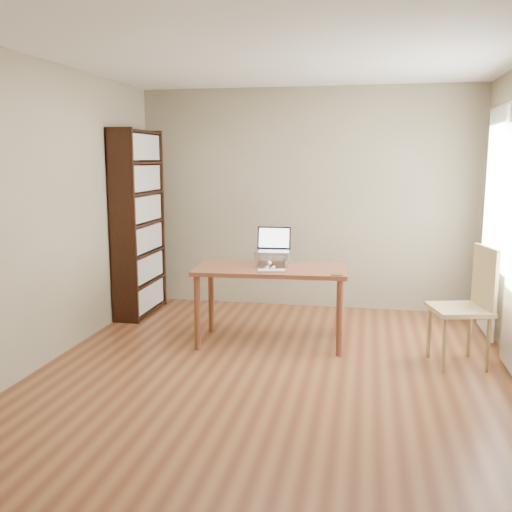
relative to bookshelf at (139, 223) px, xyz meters
The scene contains 10 objects.
room 2.43m from the bookshelf, 39.52° to the right, with size 4.04×4.54×2.64m.
bookshelf is the anchor object (origin of this frame).
curtains 3.83m from the bookshelf, 11.30° to the right, with size 0.03×1.90×2.25m.
desk 1.89m from the bookshelf, 25.41° to the right, with size 1.47×0.80×0.75m.
laptop_stand 1.82m from the bookshelf, 23.13° to the right, with size 0.32×0.25×0.13m.
laptop 1.79m from the bookshelf, 21.42° to the right, with size 0.34×0.29×0.23m.
keyboard 2.00m from the bookshelf, 30.67° to the right, with size 0.29×0.16×0.02m.
coaster 2.55m from the bookshelf, 24.29° to the right, with size 0.11×0.11×0.01m, color brown.
cat 1.83m from the bookshelf, 22.01° to the right, with size 0.23×0.47×0.13m.
chair 3.64m from the bookshelf, 17.28° to the right, with size 0.56×0.56×1.04m.
Camera 1 is at (0.72, -4.53, 1.77)m, focal length 40.00 mm.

